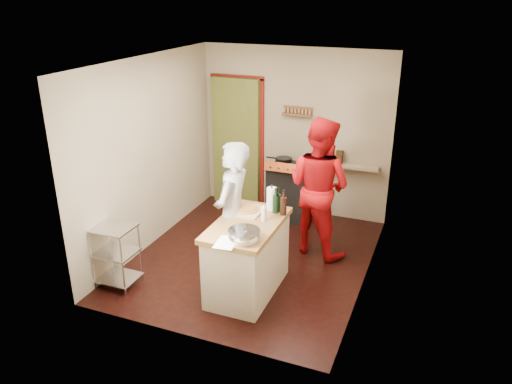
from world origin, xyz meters
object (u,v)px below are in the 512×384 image
island (248,255)px  person_red (319,187)px  wire_shelving (116,253)px  person_stripe (232,214)px  stove (289,191)px

island → person_red: bearing=69.0°
wire_shelving → person_stripe: person_stripe is taller
island → person_stripe: bearing=146.0°
stove → wire_shelving: bearing=-116.9°
island → person_red: person_red is taller
stove → person_red: 1.21m
stove → island: island is taller
person_red → island: bearing=88.6°
wire_shelving → person_stripe: bearing=27.6°
person_red → wire_shelving: bearing=60.7°
stove → wire_shelving: (-1.33, -2.62, -0.01)m
wire_shelving → stove: bearing=63.1°
stove → person_stripe: bearing=-92.3°
stove → island: 2.16m
person_red → stove: bearing=-32.3°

